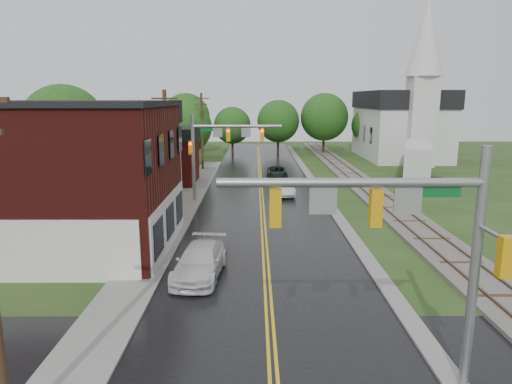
{
  "coord_description": "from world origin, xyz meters",
  "views": [
    {
      "loc": [
        -0.58,
        -10.06,
        8.44
      ],
      "look_at": [
        -0.51,
        13.82,
        3.5
      ],
      "focal_mm": 32.0,
      "sensor_mm": 36.0,
      "label": 1
    }
  ],
  "objects_px": {
    "church": "(403,117)",
    "sedan_silver": "(284,188)",
    "traffic_signal_near": "(402,227)",
    "utility_pole_c": "(202,130)",
    "tree_left_c": "(133,135)",
    "suv_dark": "(277,172)",
    "utility_pole_b": "(167,152)",
    "tree_left_e": "(187,128)",
    "tree_left_b": "(66,128)",
    "semi_trailer": "(418,158)",
    "pickup_white": "(200,262)",
    "traffic_signal_far": "(219,141)",
    "brick_building": "(41,176)"
  },
  "relations": [
    {
      "from": "tree_left_c",
      "to": "tree_left_e",
      "type": "relative_size",
      "value": 0.94
    },
    {
      "from": "suv_dark",
      "to": "sedan_silver",
      "type": "xyz_separation_m",
      "value": [
        0.15,
        -8.87,
        0.05
      ]
    },
    {
      "from": "tree_left_b",
      "to": "semi_trailer",
      "type": "bearing_deg",
      "value": 10.11
    },
    {
      "from": "tree_left_c",
      "to": "pickup_white",
      "type": "distance_m",
      "value": 31.35
    },
    {
      "from": "church",
      "to": "suv_dark",
      "type": "relative_size",
      "value": 4.53
    },
    {
      "from": "suv_dark",
      "to": "utility_pole_b",
      "type": "bearing_deg",
      "value": -118.52
    },
    {
      "from": "suv_dark",
      "to": "sedan_silver",
      "type": "relative_size",
      "value": 1.09
    },
    {
      "from": "utility_pole_c",
      "to": "sedan_silver",
      "type": "bearing_deg",
      "value": -59.35
    },
    {
      "from": "tree_left_c",
      "to": "pickup_white",
      "type": "relative_size",
      "value": 1.49
    },
    {
      "from": "utility_pole_c",
      "to": "tree_left_e",
      "type": "xyz_separation_m",
      "value": [
        -2.05,
        1.9,
        0.09
      ]
    },
    {
      "from": "traffic_signal_near",
      "to": "pickup_white",
      "type": "relative_size",
      "value": 1.43
    },
    {
      "from": "brick_building",
      "to": "utility_pole_c",
      "type": "relative_size",
      "value": 1.59
    },
    {
      "from": "traffic_signal_far",
      "to": "pickup_white",
      "type": "height_order",
      "value": "traffic_signal_far"
    },
    {
      "from": "brick_building",
      "to": "suv_dark",
      "type": "height_order",
      "value": "brick_building"
    },
    {
      "from": "utility_pole_b",
      "to": "suv_dark",
      "type": "distance_m",
      "value": 18.71
    },
    {
      "from": "utility_pole_b",
      "to": "utility_pole_c",
      "type": "distance_m",
      "value": 22.0
    },
    {
      "from": "traffic_signal_near",
      "to": "traffic_signal_far",
      "type": "height_order",
      "value": "same"
    },
    {
      "from": "traffic_signal_near",
      "to": "tree_left_b",
      "type": "distance_m",
      "value": 36.73
    },
    {
      "from": "traffic_signal_near",
      "to": "tree_left_c",
      "type": "distance_m",
      "value": 41.67
    },
    {
      "from": "suv_dark",
      "to": "sedan_silver",
      "type": "height_order",
      "value": "sedan_silver"
    },
    {
      "from": "traffic_signal_far",
      "to": "tree_left_e",
      "type": "xyz_separation_m",
      "value": [
        -5.38,
        18.9,
        -0.16
      ]
    },
    {
      "from": "utility_pole_b",
      "to": "suv_dark",
      "type": "bearing_deg",
      "value": 61.88
    },
    {
      "from": "pickup_white",
      "to": "semi_trailer",
      "type": "distance_m",
      "value": 33.95
    },
    {
      "from": "utility_pole_c",
      "to": "tree_left_e",
      "type": "height_order",
      "value": "utility_pole_c"
    },
    {
      "from": "utility_pole_b",
      "to": "tree_left_e",
      "type": "relative_size",
      "value": 1.1
    },
    {
      "from": "semi_trailer",
      "to": "suv_dark",
      "type": "bearing_deg",
      "value": 179.9
    },
    {
      "from": "utility_pole_c",
      "to": "tree_left_e",
      "type": "bearing_deg",
      "value": 137.16
    },
    {
      "from": "brick_building",
      "to": "tree_left_c",
      "type": "height_order",
      "value": "brick_building"
    },
    {
      "from": "brick_building",
      "to": "tree_left_b",
      "type": "bearing_deg",
      "value": 107.61
    },
    {
      "from": "utility_pole_c",
      "to": "tree_left_e",
      "type": "relative_size",
      "value": 1.1
    },
    {
      "from": "traffic_signal_far",
      "to": "traffic_signal_near",
      "type": "bearing_deg",
      "value": -74.48
    },
    {
      "from": "traffic_signal_near",
      "to": "church",
      "type": "bearing_deg",
      "value": 72.28
    },
    {
      "from": "sedan_silver",
      "to": "traffic_signal_far",
      "type": "bearing_deg",
      "value": -165.57
    },
    {
      "from": "brick_building",
      "to": "semi_trailer",
      "type": "bearing_deg",
      "value": 38.25
    },
    {
      "from": "utility_pole_c",
      "to": "sedan_silver",
      "type": "height_order",
      "value": "utility_pole_c"
    },
    {
      "from": "traffic_signal_far",
      "to": "sedan_silver",
      "type": "xyz_separation_m",
      "value": [
        5.43,
        2.22,
        -4.31
      ]
    },
    {
      "from": "brick_building",
      "to": "suv_dark",
      "type": "relative_size",
      "value": 3.24
    },
    {
      "from": "church",
      "to": "sedan_silver",
      "type": "xyz_separation_m",
      "value": [
        -18.04,
        -24.51,
        -5.17
      ]
    },
    {
      "from": "tree_left_c",
      "to": "suv_dark",
      "type": "bearing_deg",
      "value": -6.57
    },
    {
      "from": "utility_pole_c",
      "to": "tree_left_c",
      "type": "relative_size",
      "value": 1.18
    },
    {
      "from": "traffic_signal_near",
      "to": "utility_pole_c",
      "type": "distance_m",
      "value": 43.24
    },
    {
      "from": "utility_pole_c",
      "to": "suv_dark",
      "type": "xyz_separation_m",
      "value": [
        8.6,
        -5.9,
        -4.11
      ]
    },
    {
      "from": "church",
      "to": "traffic_signal_near",
      "type": "distance_m",
      "value": 54.32
    },
    {
      "from": "tree_left_b",
      "to": "sedan_silver",
      "type": "relative_size",
      "value": 2.4
    },
    {
      "from": "tree_left_e",
      "to": "semi_trailer",
      "type": "distance_m",
      "value": 26.92
    },
    {
      "from": "utility_pole_c",
      "to": "semi_trailer",
      "type": "xyz_separation_m",
      "value": [
        23.58,
        -5.93,
        -2.52
      ]
    },
    {
      "from": "tree_left_b",
      "to": "suv_dark",
      "type": "xyz_separation_m",
      "value": [
        19.65,
        6.2,
        -5.1
      ]
    },
    {
      "from": "traffic_signal_near",
      "to": "utility_pole_c",
      "type": "relative_size",
      "value": 0.82
    },
    {
      "from": "utility_pole_b",
      "to": "utility_pole_c",
      "type": "bearing_deg",
      "value": 90.0
    },
    {
      "from": "tree_left_e",
      "to": "suv_dark",
      "type": "distance_m",
      "value": 13.85
    }
  ]
}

